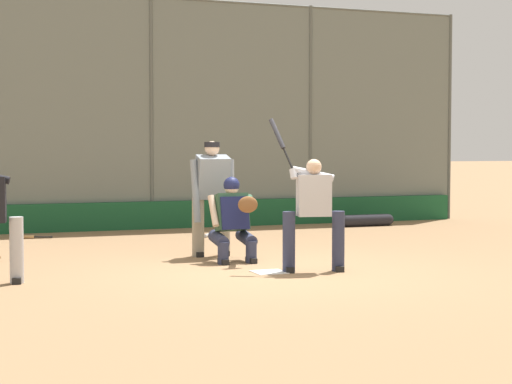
% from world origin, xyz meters
% --- Properties ---
extents(ground_plane, '(160.00, 160.00, 0.00)m').
position_xyz_m(ground_plane, '(0.00, 0.00, 0.00)').
color(ground_plane, '#93704C').
extents(home_plate_marker, '(0.43, 0.43, 0.01)m').
position_xyz_m(home_plate_marker, '(0.00, 0.00, 0.01)').
color(home_plate_marker, white).
rests_on(home_plate_marker, ground_plane).
extents(backstop_fence, '(14.67, 0.08, 4.87)m').
position_xyz_m(backstop_fence, '(-0.00, -6.80, 2.53)').
color(backstop_fence, '#515651').
rests_on(backstop_fence, ground_plane).
extents(padding_wall, '(14.29, 0.18, 0.58)m').
position_xyz_m(padding_wall, '(0.00, -6.70, 0.29)').
color(padding_wall, '#19512D').
rests_on(padding_wall, ground_plane).
extents(bleachers_beyond, '(10.21, 3.05, 1.80)m').
position_xyz_m(bleachers_beyond, '(-1.16, -9.66, 0.59)').
color(bleachers_beyond, slate).
rests_on(bleachers_beyond, ground_plane).
extents(batter_at_plate, '(0.90, 0.78, 2.11)m').
position_xyz_m(batter_at_plate, '(-0.60, 0.12, 0.84)').
color(batter_at_plate, '#2D334C').
rests_on(batter_at_plate, ground_plane).
extents(catcher_behind_plate, '(0.67, 0.77, 1.27)m').
position_xyz_m(catcher_behind_plate, '(0.11, -1.18, 0.66)').
color(catcher_behind_plate, '#2D334C').
rests_on(catcher_behind_plate, ground_plane).
extents(umpire_home, '(0.74, 0.45, 1.80)m').
position_xyz_m(umpire_home, '(0.21, -1.94, 0.97)').
color(umpire_home, gray).
rests_on(umpire_home, ground_plane).
extents(spare_bat_near_backstop, '(0.75, 0.38, 0.07)m').
position_xyz_m(spare_bat_near_backstop, '(2.70, -5.66, 0.03)').
color(spare_bat_near_backstop, black).
rests_on(spare_bat_near_backstop, ground_plane).
extents(spare_bat_by_padding, '(0.58, 0.64, 0.07)m').
position_xyz_m(spare_bat_by_padding, '(-0.70, -4.87, 0.03)').
color(spare_bat_by_padding, black).
rests_on(spare_bat_by_padding, ground_plane).
extents(equipment_bag_dugout_side, '(1.31, 0.26, 0.26)m').
position_xyz_m(equipment_bag_dugout_side, '(-4.47, -5.67, 0.13)').
color(equipment_bag_dugout_side, black).
rests_on(equipment_bag_dugout_side, ground_plane).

